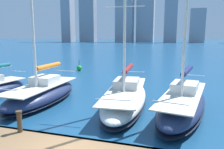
% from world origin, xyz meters
% --- Properties ---
extents(city_skyline, '(170.71, 23.41, 54.91)m').
position_xyz_m(city_skyline, '(7.48, -158.02, 21.09)').
color(city_skyline, gray).
rests_on(city_skyline, ground).
extents(sailboat_navy, '(3.71, 8.46, 11.75)m').
position_xyz_m(sailboat_navy, '(-3.97, -6.80, 0.75)').
color(sailboat_navy, navy).
rests_on(sailboat_navy, ground).
extents(sailboat_maroon, '(3.30, 9.21, 9.56)m').
position_xyz_m(sailboat_maroon, '(-0.44, -7.41, 0.66)').
color(sailboat_maroon, white).
rests_on(sailboat_maroon, ground).
extents(sailboat_orange, '(2.57, 7.26, 11.63)m').
position_xyz_m(sailboat_orange, '(5.18, -6.50, 0.73)').
color(sailboat_orange, navy).
rests_on(sailboat_orange, ground).
extents(mooring_post, '(0.26, 0.26, 0.91)m').
position_xyz_m(mooring_post, '(2.58, -1.10, 1.07)').
color(mooring_post, '#423323').
rests_on(mooring_post, dock_pier).
extents(channel_buoy, '(0.70, 0.70, 1.40)m').
position_xyz_m(channel_buoy, '(8.84, -20.26, 0.36)').
color(channel_buoy, green).
rests_on(channel_buoy, ground).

